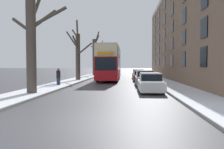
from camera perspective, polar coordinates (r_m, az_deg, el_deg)
The scene contains 15 objects.
ground_plane at distance 7.94m, azimuth -5.54°, elevation -12.23°, with size 320.00×320.00×0.00m, color #424247.
sidewalk_left at distance 60.98m, azimuth -2.40°, elevation 0.55°, with size 2.72×130.00×0.16m.
sidewalk_right at distance 60.75m, azimuth 7.94°, elevation 0.53°, with size 2.72×130.00×0.16m.
terrace_facade_right at distance 32.33m, azimuth 22.43°, elevation 10.29°, with size 9.10×38.45×13.11m.
bare_tree_left_0 at distance 15.81m, azimuth -20.12°, elevation 9.10°, with size 3.86×1.86×8.18m.
bare_tree_left_1 at distance 28.54m, azimuth -8.95°, elevation 5.34°, with size 3.90×3.21×7.53m.
bare_tree_left_2 at distance 42.33m, azimuth -4.59°, elevation 4.96°, with size 1.97×2.70×8.42m.
bare_tree_left_3 at distance 56.10m, azimuth -2.90°, elevation 4.56°, with size 3.56×2.95×8.31m.
double_decker_bus at distance 28.75m, azimuth -0.67°, elevation 3.43°, with size 2.62×10.34×4.49m.
parked_car_0 at distance 16.74m, azimuth 9.98°, elevation -2.24°, with size 1.73×4.14×1.45m.
parked_car_1 at distance 22.06m, azimuth 8.53°, elevation -1.05°, with size 1.79×4.56×1.52m.
parked_car_2 at distance 27.98m, azimuth 7.56°, elevation -0.44°, with size 1.90×3.93×1.39m.
parked_car_3 at distance 33.91m, azimuth 6.93°, elevation 0.07°, with size 1.85×4.50×1.40m.
oncoming_van at distance 41.34m, azimuth -0.17°, elevation 1.45°, with size 1.94×5.78×2.49m.
pedestrian_left_sidewalk at distance 21.29m, azimuth -13.83°, elevation -0.50°, with size 0.38×0.38×1.75m.
Camera 1 is at (1.28, -7.58, 2.00)m, focal length 35.00 mm.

